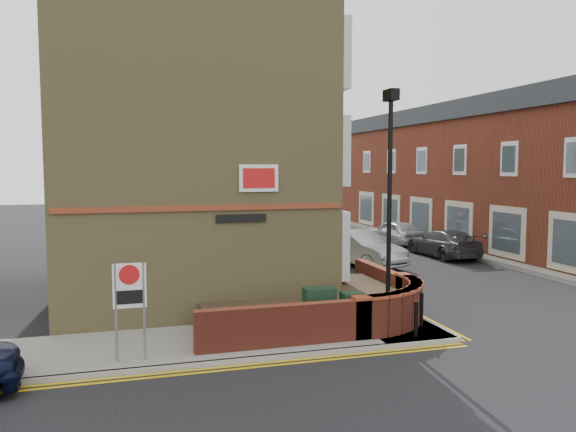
{
  "coord_description": "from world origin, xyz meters",
  "views": [
    {
      "loc": [
        -4.99,
        -12.15,
        4.42
      ],
      "look_at": [
        -0.36,
        4.0,
        2.95
      ],
      "focal_mm": 35.0,
      "sensor_mm": 36.0,
      "label": 1
    }
  ],
  "objects_px": {
    "zone_sign": "(130,294)",
    "silver_car_near": "(360,248)",
    "lamppost": "(389,208)",
    "utility_cabinet_large": "(319,311)"
  },
  "relations": [
    {
      "from": "zone_sign",
      "to": "silver_car_near",
      "type": "bearing_deg",
      "value": 46.39
    },
    {
      "from": "lamppost",
      "to": "zone_sign",
      "type": "height_order",
      "value": "lamppost"
    },
    {
      "from": "utility_cabinet_large",
      "to": "silver_car_near",
      "type": "relative_size",
      "value": 0.26
    },
    {
      "from": "lamppost",
      "to": "silver_car_near",
      "type": "relative_size",
      "value": 1.34
    },
    {
      "from": "utility_cabinet_large",
      "to": "zone_sign",
      "type": "xyz_separation_m",
      "value": [
        -4.7,
        -0.8,
        0.92
      ]
    },
    {
      "from": "zone_sign",
      "to": "silver_car_near",
      "type": "xyz_separation_m",
      "value": [
        10.0,
        10.5,
        -0.87
      ]
    },
    {
      "from": "lamppost",
      "to": "zone_sign",
      "type": "distance_m",
      "value": 6.85
    },
    {
      "from": "utility_cabinet_large",
      "to": "lamppost",
      "type": "bearing_deg",
      "value": -3.01
    },
    {
      "from": "utility_cabinet_large",
      "to": "silver_car_near",
      "type": "bearing_deg",
      "value": 61.34
    },
    {
      "from": "utility_cabinet_large",
      "to": "silver_car_near",
      "type": "xyz_separation_m",
      "value": [
        5.3,
        9.7,
        0.05
      ]
    }
  ]
}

